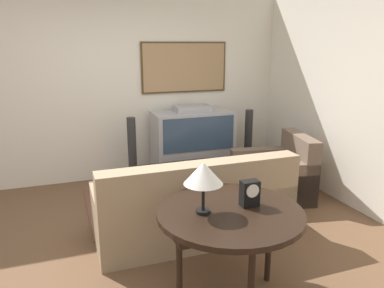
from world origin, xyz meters
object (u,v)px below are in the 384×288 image
speaker_tower_right (248,143)px  mantel_clock (250,193)px  armchair (274,176)px  tv (192,144)px  couch (194,209)px  console_table (230,218)px  coffee_table (177,171)px  speaker_tower_left (132,154)px  table_lamp (203,174)px

speaker_tower_right → mantel_clock: bearing=-117.9°
armchair → mantel_clock: size_ratio=5.18×
tv → couch: 1.83m
mantel_clock → speaker_tower_right: 3.01m
console_table → coffee_table: bearing=84.7°
speaker_tower_left → coffee_table: bearing=-57.8°
armchair → couch: bearing=-53.0°
armchair → speaker_tower_right: bearing=-177.0°
mantel_clock → speaker_tower_left: size_ratio=0.21×
couch → coffee_table: couch is taller
armchair → speaker_tower_right: 1.07m
armchair → console_table: size_ratio=0.95×
tv → speaker_tower_left: bearing=-177.6°
couch → mantel_clock: bearing=96.7°
table_lamp → speaker_tower_left: bearing=90.9°
armchair → table_lamp: 2.40m
couch → speaker_tower_right: size_ratio=2.02×
coffee_table → mantel_clock: (-0.01, -1.95, 0.46)m
couch → console_table: bearing=86.4°
armchair → console_table: bearing=-29.4°
couch → speaker_tower_left: size_ratio=2.02×
couch → armchair: size_ratio=1.87×
table_lamp → mantel_clock: size_ratio=1.93×
speaker_tower_left → speaker_tower_right: size_ratio=1.00×
console_table → armchair: bearing=49.0°
speaker_tower_left → couch: bearing=-79.6°
console_table → speaker_tower_right: (1.57, 2.66, -0.21)m
mantel_clock → armchair: bearing=52.2°
coffee_table → speaker_tower_right: (1.38, 0.69, 0.08)m
armchair → mantel_clock: bearing=-26.2°
armchair → speaker_tower_right: (0.16, 1.04, 0.19)m
table_lamp → mantel_clock: table_lamp is taller
table_lamp → couch: bearing=74.3°
couch → speaker_tower_right: 2.27m
armchair → tv: bearing=-133.5°
tv → armchair: size_ratio=1.10×
coffee_table → mantel_clock: mantel_clock is taller
couch → console_table: 1.05m
tv → console_table: bearing=-103.7°
speaker_tower_right → tv: bearing=177.6°
table_lamp → mantel_clock: (0.39, -0.00, -0.20)m
couch → console_table: (-0.06, -0.98, 0.36)m
tv → coffee_table: bearing=-123.0°
couch → console_table: couch is taller
console_table → speaker_tower_left: size_ratio=1.14×
speaker_tower_right → armchair: bearing=-98.6°
speaker_tower_right → couch: bearing=-132.0°
mantel_clock → speaker_tower_left: (-0.42, 2.64, -0.38)m
console_table → speaker_tower_left: 2.68m
table_lamp → speaker_tower_left: (-0.04, 2.64, -0.58)m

